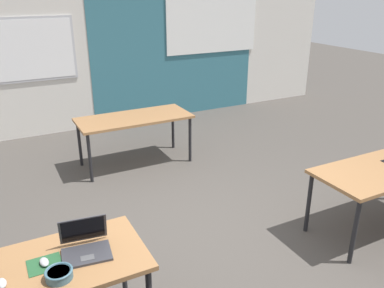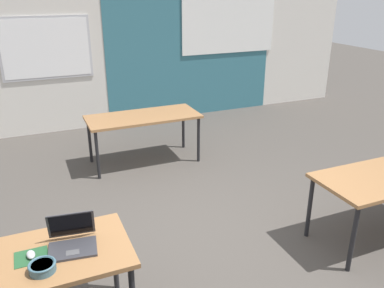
{
  "view_description": "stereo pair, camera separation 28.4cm",
  "coord_description": "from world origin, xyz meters",
  "px_view_note": "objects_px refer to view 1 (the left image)",
  "views": [
    {
      "loc": [
        -1.74,
        -2.96,
        2.45
      ],
      "look_at": [
        -0.0,
        0.41,
        0.94
      ],
      "focal_mm": 37.2,
      "sensor_mm": 36.0,
      "label": 1
    },
    {
      "loc": [
        -1.49,
        -3.08,
        2.45
      ],
      "look_at": [
        -0.0,
        0.41,
        0.94
      ],
      "focal_mm": 37.2,
      "sensor_mm": 36.0,
      "label": 2
    }
  ],
  "objects_px": {
    "mouse_near_left_inner": "(44,262)",
    "snack_bowl": "(59,274)",
    "mouse_near_left_end": "(2,283)",
    "laptop_near_left_inner": "(85,245)",
    "desk_near_left": "(26,279)",
    "desk_far_center": "(134,121)"
  },
  "relations": [
    {
      "from": "desk_far_center",
      "to": "mouse_near_left_end",
      "type": "relative_size",
      "value": 15.41
    },
    {
      "from": "mouse_near_left_end",
      "to": "laptop_near_left_inner",
      "type": "bearing_deg",
      "value": 10.61
    },
    {
      "from": "desk_far_center",
      "to": "desk_near_left",
      "type": "bearing_deg",
      "value": -122.01
    },
    {
      "from": "mouse_near_left_inner",
      "to": "desk_far_center",
      "type": "bearing_deg",
      "value": 59.8
    },
    {
      "from": "snack_bowl",
      "to": "laptop_near_left_inner",
      "type": "bearing_deg",
      "value": 42.63
    },
    {
      "from": "mouse_near_left_inner",
      "to": "snack_bowl",
      "type": "height_order",
      "value": "snack_bowl"
    },
    {
      "from": "mouse_near_left_inner",
      "to": "mouse_near_left_end",
      "type": "xyz_separation_m",
      "value": [
        -0.27,
        -0.09,
        -0.0
      ]
    },
    {
      "from": "desk_far_center",
      "to": "laptop_near_left_inner",
      "type": "bearing_deg",
      "value": -115.84
    },
    {
      "from": "laptop_near_left_inner",
      "to": "mouse_near_left_inner",
      "type": "bearing_deg",
      "value": -169.21
    },
    {
      "from": "desk_near_left",
      "to": "desk_far_center",
      "type": "bearing_deg",
      "value": 57.99
    },
    {
      "from": "desk_far_center",
      "to": "mouse_near_left_inner",
      "type": "distance_m",
      "value": 3.23
    },
    {
      "from": "snack_bowl",
      "to": "desk_far_center",
      "type": "bearing_deg",
      "value": 62.32
    },
    {
      "from": "mouse_near_left_inner",
      "to": "snack_bowl",
      "type": "xyz_separation_m",
      "value": [
        0.06,
        -0.18,
        0.01
      ]
    },
    {
      "from": "desk_near_left",
      "to": "snack_bowl",
      "type": "relative_size",
      "value": 9.01
    },
    {
      "from": "mouse_near_left_inner",
      "to": "mouse_near_left_end",
      "type": "relative_size",
      "value": 1.01
    },
    {
      "from": "laptop_near_left_inner",
      "to": "mouse_near_left_inner",
      "type": "relative_size",
      "value": 3.48
    },
    {
      "from": "desk_near_left",
      "to": "mouse_near_left_inner",
      "type": "height_order",
      "value": "mouse_near_left_inner"
    },
    {
      "from": "snack_bowl",
      "to": "mouse_near_left_inner",
      "type": "bearing_deg",
      "value": 109.17
    },
    {
      "from": "desk_near_left",
      "to": "desk_far_center",
      "type": "height_order",
      "value": "same"
    },
    {
      "from": "mouse_near_left_inner",
      "to": "mouse_near_left_end",
      "type": "distance_m",
      "value": 0.28
    },
    {
      "from": "desk_far_center",
      "to": "laptop_near_left_inner",
      "type": "height_order",
      "value": "laptop_near_left_inner"
    },
    {
      "from": "laptop_near_left_inner",
      "to": "snack_bowl",
      "type": "height_order",
      "value": "laptop_near_left_inner"
    }
  ]
}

